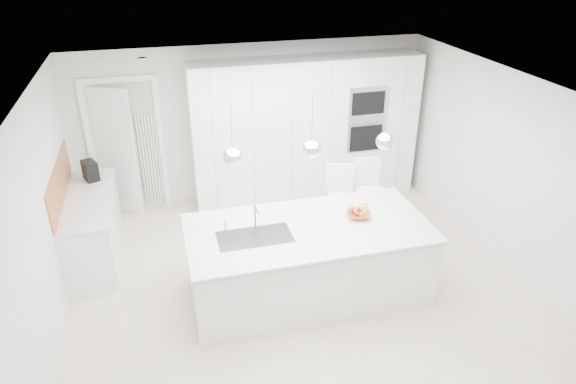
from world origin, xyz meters
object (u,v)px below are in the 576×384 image
object	(u,v)px
fruit_bowl	(359,215)
bar_stool_right	(369,202)
espresso_machine	(90,171)
bar_stool_left	(342,210)
island_base	(309,263)

from	to	relation	value
fruit_bowl	bar_stool_right	world-z (taller)	bar_stool_right
fruit_bowl	bar_stool_right	bearing A→B (deg)	58.61
espresso_machine	bar_stool_left	bearing A→B (deg)	-43.36
fruit_bowl	espresso_machine	xyz separation A→B (m)	(-3.18, 1.94, 0.10)
bar_stool_left	bar_stool_right	size ratio (longest dim) A/B	1.01
island_base	bar_stool_left	size ratio (longest dim) A/B	2.33
island_base	fruit_bowl	distance (m)	0.83
fruit_bowl	bar_stool_left	world-z (taller)	bar_stool_left
fruit_bowl	island_base	bearing A→B (deg)	-170.07
bar_stool_left	bar_stool_right	xyz separation A→B (m)	(0.45, 0.12, -0.01)
bar_stool_left	bar_stool_right	world-z (taller)	bar_stool_left
island_base	fruit_bowl	size ratio (longest dim) A/B	9.72
island_base	espresso_machine	xyz separation A→B (m)	(-2.53, 2.06, 0.61)
island_base	espresso_machine	bearing A→B (deg)	140.91
fruit_bowl	bar_stool_right	size ratio (longest dim) A/B	0.24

